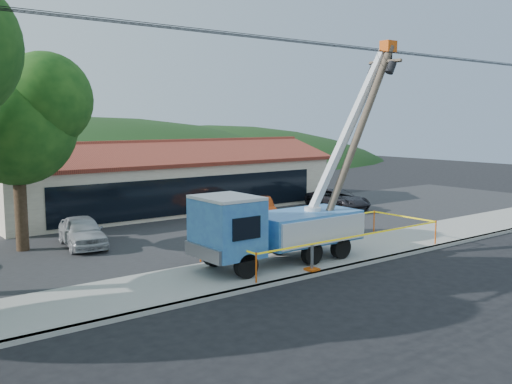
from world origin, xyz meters
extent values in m
plane|color=black|center=(0.00, 0.00, 0.00)|extent=(120.00, 120.00, 0.00)
cube|color=#A8A69D|center=(0.00, 2.10, 0.07)|extent=(60.00, 0.25, 0.15)
cube|color=#A8A69D|center=(0.00, 4.00, 0.07)|extent=(60.00, 4.00, 0.15)
cube|color=#28282B|center=(0.00, 12.00, 0.05)|extent=(60.00, 12.00, 0.10)
cube|color=beige|center=(4.00, 20.00, 1.70)|extent=(22.00, 8.00, 3.40)
cube|color=black|center=(4.00, 15.98, 1.43)|extent=(18.04, 0.08, 2.21)
cube|color=maroon|center=(4.00, 18.00, 3.90)|extent=(22.50, 4.53, 1.52)
cube|color=maroon|center=(4.00, 22.00, 3.90)|extent=(22.50, 4.53, 1.52)
cube|color=maroon|center=(4.00, 20.00, 4.55)|extent=(22.50, 0.30, 0.25)
cylinder|color=#332316|center=(-7.00, 13.00, 2.09)|extent=(0.56, 0.56, 4.18)
sphere|color=#103D10|center=(-7.00, 13.00, 5.70)|extent=(5.25, 5.25, 5.25)
sphere|color=#103D10|center=(-5.95, 12.30, 6.84)|extent=(4.20, 4.20, 4.20)
ellipsoid|color=#193513|center=(10.00, 55.00, 0.00)|extent=(89.60, 64.00, 32.00)
ellipsoid|color=#193513|center=(30.00, 55.00, 0.00)|extent=(72.80, 52.00, 26.00)
cylinder|color=black|center=(0.00, 3.10, 8.86)|extent=(60.00, 0.02, 0.02)
cylinder|color=black|center=(0.00, 3.60, 8.98)|extent=(60.00, 0.02, 0.02)
cylinder|color=black|center=(0.00, 4.10, 9.10)|extent=(60.00, 0.02, 0.02)
cylinder|color=black|center=(0.00, 4.50, 9.22)|extent=(60.00, 0.02, 0.02)
cylinder|color=black|center=(-1.79, 3.04, 0.62)|extent=(0.93, 0.31, 0.93)
cylinder|color=black|center=(-1.79, 5.21, 0.62)|extent=(0.93, 0.31, 0.93)
cylinder|color=black|center=(1.51, 3.04, 0.62)|extent=(0.93, 0.31, 0.93)
cylinder|color=black|center=(1.51, 5.21, 0.62)|extent=(0.93, 0.31, 0.93)
cylinder|color=black|center=(3.16, 3.04, 0.62)|extent=(0.93, 0.31, 0.93)
cylinder|color=black|center=(3.16, 5.21, 0.62)|extent=(0.93, 0.31, 0.93)
cube|color=black|center=(0.89, 4.12, 0.88)|extent=(6.81, 1.03, 0.26)
cube|color=#3262B4|center=(-1.90, 4.12, 1.91)|extent=(2.06, 2.48, 2.17)
cube|color=silver|center=(-1.90, 4.12, 3.04)|extent=(2.06, 2.48, 0.12)
cube|color=black|center=(-2.88, 4.12, 2.06)|extent=(0.08, 1.86, 0.93)
cube|color=gray|center=(-2.98, 4.12, 1.08)|extent=(0.15, 2.37, 0.52)
cube|color=#3262B4|center=(2.02, 4.12, 1.50)|extent=(4.75, 2.48, 1.24)
cylinder|color=silver|center=(2.54, 4.12, 1.96)|extent=(0.72, 0.72, 0.62)
cube|color=silver|center=(4.72, 4.12, 5.74)|extent=(4.60, 0.29, 7.19)
cube|color=gray|center=(5.03, 4.12, 6.00)|extent=(2.77, 0.19, 4.32)
cube|color=#E2520C|center=(6.90, 3.92, 9.26)|extent=(0.62, 0.52, 0.52)
cube|color=#E2520C|center=(0.89, 2.37, 0.20)|extent=(0.46, 0.46, 0.08)
cube|color=#E2520C|center=(3.57, 5.88, 0.20)|extent=(0.46, 0.46, 0.08)
cylinder|color=brown|center=(4.54, 3.77, 4.71)|extent=(5.00, 0.32, 9.26)
cube|color=brown|center=(6.53, 3.77, 8.54)|extent=(0.16, 1.81, 0.16)
cylinder|color=black|center=(6.33, 4.27, 8.24)|extent=(0.55, 0.36, 0.61)
cylinder|color=black|center=(6.33, 3.26, 8.24)|extent=(0.55, 0.36, 0.61)
cylinder|color=#E2520C|center=(-1.88, 2.32, 0.70)|extent=(0.07, 0.07, 1.10)
cylinder|color=#E2520C|center=(8.75, 2.32, 0.70)|extent=(0.07, 0.07, 1.10)
cylinder|color=#E2520C|center=(8.75, 6.07, 0.70)|extent=(0.07, 0.07, 1.10)
cylinder|color=#E2520C|center=(-1.88, 6.07, 0.70)|extent=(0.07, 0.07, 1.10)
cube|color=yellow|center=(3.43, 2.32, 1.20)|extent=(10.63, 0.01, 0.07)
cube|color=yellow|center=(8.75, 4.19, 1.20)|extent=(0.01, 3.75, 0.07)
cube|color=yellow|center=(3.43, 6.07, 1.20)|extent=(10.63, 0.01, 0.07)
cube|color=yellow|center=(-1.88, 4.19, 1.20)|extent=(0.01, 3.75, 0.07)
imported|color=#B6B9BE|center=(-4.57, 12.09, 0.00)|extent=(2.31, 4.41, 1.43)
imported|color=#9D360F|center=(6.38, 12.79, 0.00)|extent=(3.03, 4.24, 1.33)
imported|color=black|center=(12.88, 12.74, 0.00)|extent=(2.35, 4.81, 1.31)
camera|label=1|loc=(-13.95, -13.45, 5.97)|focal=40.00mm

